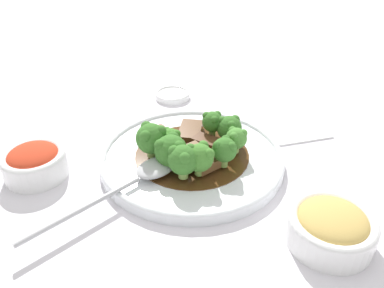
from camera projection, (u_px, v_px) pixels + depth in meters
The scene contains 20 objects.
ground_plane at pixel (192, 162), 0.60m from camera, with size 4.00×4.00×0.00m, color silver.
main_plate at pixel (192, 157), 0.59m from camera, with size 0.29×0.29×0.02m.
beef_strip_0 at pixel (165, 138), 0.61m from camera, with size 0.05×0.07×0.01m.
beef_strip_1 at pixel (200, 157), 0.56m from camera, with size 0.05×0.07×0.02m.
beef_strip_2 at pixel (212, 143), 0.60m from camera, with size 0.06×0.07×0.01m.
beef_strip_3 at pixel (190, 131), 0.63m from camera, with size 0.06×0.07×0.01m.
broccoli_floret_0 at pixel (171, 150), 0.54m from camera, with size 0.05×0.05×0.05m.
broccoli_floret_1 at pixel (170, 138), 0.58m from camera, with size 0.03×0.03×0.04m.
broccoli_floret_2 at pixel (229, 128), 0.60m from camera, with size 0.04×0.04×0.04m.
broccoli_floret_3 at pixel (224, 150), 0.54m from camera, with size 0.04×0.04×0.05m.
broccoli_floret_4 at pixel (151, 138), 0.56m from camera, with size 0.05×0.05×0.06m.
broccoli_floret_5 at pixel (212, 122), 0.61m from camera, with size 0.03×0.03×0.05m.
broccoli_floret_6 at pixel (199, 157), 0.52m from camera, with size 0.04×0.04×0.05m.
broccoli_floret_7 at pixel (236, 138), 0.57m from camera, with size 0.03×0.03×0.04m.
broccoli_floret_8 at pixel (183, 159), 0.52m from camera, with size 0.04×0.04×0.05m.
serving_spoon at pixel (145, 174), 0.53m from camera, with size 0.23×0.12×0.01m.
side_bowl_kimchi at pixel (34, 162), 0.56m from camera, with size 0.09×0.09×0.05m.
side_bowl_appetizer at pixel (331, 227), 0.45m from camera, with size 0.10×0.10×0.05m.
sauce_dish at pixel (173, 95), 0.79m from camera, with size 0.07×0.07×0.01m.
paper_napkin at pixel (294, 128), 0.68m from camera, with size 0.12×0.10×0.01m.
Camera 1 is at (0.17, 0.46, 0.35)m, focal length 35.00 mm.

